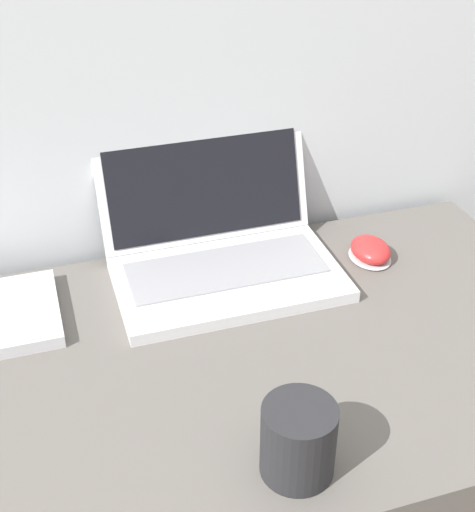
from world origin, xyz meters
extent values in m
cube|color=silver|center=(0.06, 0.46, 0.71)|extent=(0.35, 0.21, 0.02)
cube|color=gray|center=(0.06, 0.48, 0.73)|extent=(0.31, 0.12, 0.00)
cube|color=silver|center=(0.06, 0.60, 0.83)|extent=(0.35, 0.08, 0.21)
cube|color=black|center=(0.06, 0.60, 0.83)|extent=(0.33, 0.07, 0.19)
cylinder|color=#232326|center=(0.03, 0.08, 0.75)|extent=(0.09, 0.09, 0.09)
cylinder|color=black|center=(0.03, 0.08, 0.79)|extent=(0.07, 0.07, 0.01)
ellipsoid|color=#B2B2B7|center=(0.31, 0.46, 0.71)|extent=(0.07, 0.09, 0.01)
ellipsoid|color=red|center=(0.31, 0.46, 0.72)|extent=(0.06, 0.08, 0.03)
camera|label=1|loc=(-0.21, -0.43, 1.36)|focal=50.00mm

